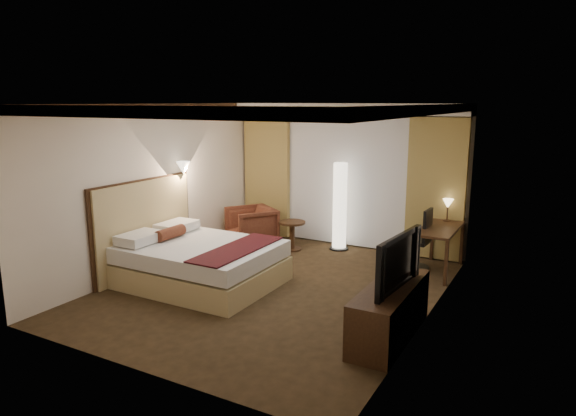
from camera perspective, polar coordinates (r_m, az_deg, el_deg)
The scene contains 21 objects.
floor at distance 7.76m, azimuth -1.44°, elevation -8.88°, with size 4.50×5.50×0.01m, color black.
ceiling at distance 7.26m, azimuth -1.56°, elevation 11.48°, with size 4.50×5.50×0.01m, color white.
back_wall at distance 9.83m, azimuth 6.65°, elevation 3.60°, with size 4.50×0.02×2.70m, color beige.
left_wall at distance 8.73m, azimuth -14.35°, elevation 2.28°, with size 0.02×5.50×2.70m, color beige.
right_wall at distance 6.57m, azimuth 15.69°, elevation -0.86°, with size 0.02×5.50×2.70m, color beige.
crown_molding at distance 7.26m, azimuth -1.55°, elevation 11.01°, with size 4.50×5.50×0.12m, color black, non-canonical shape.
soffit at distance 9.50m, azimuth 6.24°, elevation 10.89°, with size 4.50×0.50×0.20m, color white.
curtain_sheer at distance 9.77m, azimuth 6.45°, elevation 2.96°, with size 2.48×0.04×2.45m, color silver.
curtain_left_drape at distance 10.48m, azimuth -2.30°, elevation 3.62°, with size 1.00×0.14×2.45m, color tan.
curtain_right_drape at distance 9.21m, azimuth 16.13°, elevation 2.03°, with size 1.00×0.14×2.45m, color tan.
wall_sconce at distance 8.95m, azimuth -11.53°, elevation 4.38°, with size 0.24×0.24×0.24m, color white, non-canonical shape.
bed at distance 7.94m, azimuth -9.61°, elevation -6.06°, with size 2.22×1.73×0.65m, color white, non-canonical shape.
headboard at distance 8.55m, azimuth -15.61°, elevation -2.09°, with size 0.12×2.03×1.50m, color tan, non-canonical shape.
armchair at distance 9.84m, azimuth -4.09°, elevation -1.88°, with size 0.81×0.76×0.84m, color #512218.
side_table at distance 9.60m, azimuth 0.45°, elevation -3.09°, with size 0.50×0.50×0.55m, color black, non-canonical shape.
floor_lamp at distance 9.56m, azimuth 5.77°, elevation 0.19°, with size 0.35×0.35×1.65m, color white, non-canonical shape.
desk at distance 8.70m, azimuth 16.39°, elevation -4.46°, with size 0.55×1.31×0.75m, color black, non-canonical shape.
desk_lamp at distance 9.05m, azimuth 17.30°, elevation -0.34°, with size 0.18×0.18×0.34m, color #FFD899, non-canonical shape.
office_chair at distance 8.70m, azimuth 13.95°, elevation -3.33°, with size 0.50×0.50×1.04m, color black, non-canonical shape.
dresser at distance 6.25m, azimuth 11.25°, elevation -11.26°, with size 0.50×1.62×0.63m, color black, non-canonical shape.
television at distance 6.04m, azimuth 11.22°, elevation -5.52°, with size 1.16×0.67×0.15m, color black.
Camera 1 is at (3.68, -6.26, 2.74)m, focal length 32.00 mm.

